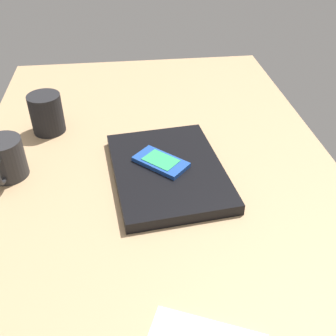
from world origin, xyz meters
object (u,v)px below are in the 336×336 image
(cell_phone_on_laptop, at_px, (161,162))
(laptop_closed, at_px, (168,171))
(pen_cup, at_px, (47,114))
(key_ring, at_px, (51,103))
(coffee_mug, at_px, (5,159))

(cell_phone_on_laptop, bearing_deg, laptop_closed, 50.93)
(cell_phone_on_laptop, distance_m, pen_cup, 0.33)
(laptop_closed, xyz_separation_m, key_ring, (-0.36, -0.28, -0.01))
(laptop_closed, distance_m, coffee_mug, 0.34)
(laptop_closed, xyz_separation_m, pen_cup, (-0.22, -0.27, 0.04))
(key_ring, distance_m, coffee_mug, 0.33)
(pen_cup, xyz_separation_m, key_ring, (-0.14, -0.01, -0.05))
(pen_cup, height_order, coffee_mug, pen_cup)
(key_ring, height_order, coffee_mug, coffee_mug)
(cell_phone_on_laptop, bearing_deg, key_ring, -142.42)
(laptop_closed, bearing_deg, pen_cup, -134.90)
(pen_cup, bearing_deg, cell_phone_on_laptop, 51.36)
(pen_cup, height_order, key_ring, pen_cup)
(laptop_closed, bearing_deg, key_ring, -148.15)
(laptop_closed, height_order, cell_phone_on_laptop, cell_phone_on_laptop)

